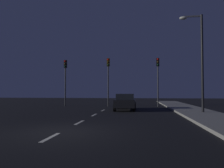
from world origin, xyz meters
TOP-DOWN VIEW (x-y plane):
  - ground_plane at (0.00, 7.00)m, footprint 80.00×80.00m
  - sidewalk_curb_right at (7.50, 7.00)m, footprint 3.00×40.00m
  - lane_stripe_nearest at (0.00, -1.20)m, footprint 0.16×1.60m
  - lane_stripe_second at (0.00, 2.60)m, footprint 0.16×1.60m
  - lane_stripe_third at (0.00, 6.40)m, footprint 0.16×1.60m
  - lane_stripe_fourth at (0.00, 10.20)m, footprint 0.16×1.60m
  - traffic_signal_left at (-5.27, 15.34)m, footprint 0.32×0.38m
  - traffic_signal_center at (-0.28, 15.34)m, footprint 0.32×0.38m
  - traffic_signal_right at (5.19, 15.34)m, footprint 0.32×0.38m
  - car_stopped_ahead at (1.93, 10.77)m, footprint 1.87×4.36m
  - street_lamp_right at (7.56, 7.95)m, footprint 1.70×0.36m

SIDE VIEW (x-z plane):
  - ground_plane at x=0.00m, z-range 0.00..0.00m
  - lane_stripe_nearest at x=0.00m, z-range 0.00..0.01m
  - lane_stripe_second at x=0.00m, z-range 0.00..0.01m
  - lane_stripe_third at x=0.00m, z-range 0.00..0.01m
  - lane_stripe_fourth at x=0.00m, z-range 0.00..0.01m
  - sidewalk_curb_right at x=7.50m, z-range 0.00..0.15m
  - car_stopped_ahead at x=1.93m, z-range 0.02..1.48m
  - traffic_signal_left at x=-5.27m, z-range 1.04..6.33m
  - traffic_signal_right at x=5.19m, z-range 1.04..6.37m
  - traffic_signal_center at x=-0.28m, z-range 1.05..6.45m
  - street_lamp_right at x=7.56m, z-range 0.72..8.10m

